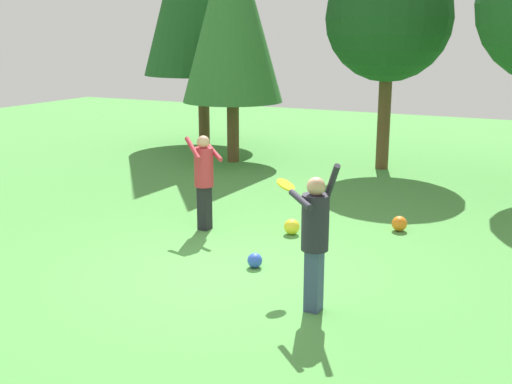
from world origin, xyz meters
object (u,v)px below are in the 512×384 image
object	(u,v)px
person_catcher	(204,174)
frisbee	(286,185)
ball_orange	(399,224)
tree_center	(389,19)
person_thrower	(315,232)
ball_yellow	(292,227)
tree_left	(232,11)
ball_blue	(255,260)

from	to	relation	value
person_catcher	frisbee	bearing A→B (deg)	0.00
person_catcher	ball_orange	xyz separation A→B (m)	(3.14, 1.44, -0.87)
tree_center	person_thrower	bearing A→B (deg)	-79.83
ball_yellow	tree_left	world-z (taller)	tree_left
tree_center	tree_left	distance (m)	4.01
ball_yellow	tree_center	xyz separation A→B (m)	(-0.12, 6.19, 3.62)
tree_left	ball_yellow	bearing A→B (deg)	-52.71
person_catcher	ball_orange	size ratio (longest dim) A/B	6.24
ball_yellow	ball_blue	world-z (taller)	ball_yellow
ball_orange	person_thrower	bearing A→B (deg)	-92.29
ball_orange	tree_left	size ratio (longest dim) A/B	0.04
person_catcher	frisbee	distance (m)	2.79
ball_yellow	ball_blue	size ratio (longest dim) A/B	1.22
ball_yellow	ball_blue	distance (m)	1.74
ball_orange	ball_blue	world-z (taller)	ball_orange
frisbee	ball_blue	world-z (taller)	frisbee
frisbee	ball_yellow	distance (m)	2.48
person_catcher	tree_center	xyz separation A→B (m)	(1.39, 6.60, 2.75)
person_thrower	frisbee	xyz separation A→B (m)	(-0.73, 0.74, 0.36)
frisbee	ball_blue	xyz separation A→B (m)	(-0.61, 0.27, -1.28)
ball_orange	tree_left	bearing A→B (deg)	143.06
person_thrower	ball_orange	distance (m)	3.88
ball_blue	tree_left	xyz separation A→B (m)	(-4.16, 7.01, 3.87)
person_catcher	tree_center	size ratio (longest dim) A/B	0.32
person_catcher	ball_orange	distance (m)	3.56
ball_blue	frisbee	bearing A→B (deg)	-23.91
frisbee	tree_left	distance (m)	9.08
frisbee	person_catcher	bearing A→B (deg)	144.99
ball_yellow	tree_center	size ratio (longest dim) A/B	0.05
person_thrower	tree_left	world-z (taller)	tree_left
ball_blue	ball_orange	bearing A→B (deg)	61.74
person_thrower	tree_center	bearing A→B (deg)	-34.17
person_catcher	frisbee	xyz separation A→B (m)	(2.26, -1.59, 0.39)
person_thrower	ball_blue	distance (m)	1.91
frisbee	tree_left	xyz separation A→B (m)	(-4.77, 7.28, 2.59)
person_thrower	frisbee	distance (m)	1.10
tree_center	tree_left	size ratio (longest dim) A/B	0.84
person_catcher	ball_yellow	distance (m)	1.79
ball_yellow	tree_center	bearing A→B (deg)	91.14
ball_yellow	ball_orange	world-z (taller)	ball_yellow
ball_orange	ball_blue	size ratio (longest dim) A/B	1.20
person_catcher	person_thrower	bearing A→B (deg)	-2.90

